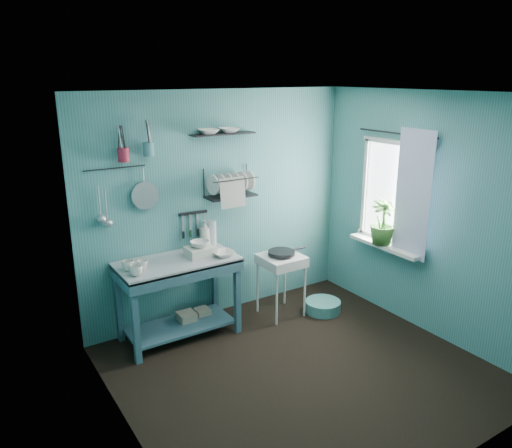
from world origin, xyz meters
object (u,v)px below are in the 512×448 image
soap_bottle (205,234)px  potted_plant (383,222)px  colander (145,195)px  mug_mid (143,265)px  mug_right (128,266)px  mug_left (136,271)px  hotplate_stand (281,285)px  work_counter (179,299)px  frying_pan (281,252)px  floor_basin (323,306)px  utensil_cup_magenta (123,155)px  dish_rack (231,182)px  storage_tin_large (187,322)px  utensil_cup_teal (148,149)px  water_bottle (212,233)px  wash_tub (200,252)px  storage_tin_small (203,317)px

soap_bottle → potted_plant: bearing=-27.7°
colander → mug_mid: bearing=-119.9°
mug_right → mug_left: bearing=-82.9°
hotplate_stand → mug_mid: bearing=176.2°
work_counter → frying_pan: size_ratio=4.01×
colander → floor_basin: bearing=-19.2°
work_counter → frying_pan: work_counter is taller
utensil_cup_magenta → colander: size_ratio=0.46×
dish_rack → potted_plant: dish_rack is taller
dish_rack → potted_plant: 1.73m
mug_right → mug_mid: bearing=-26.6°
potted_plant → storage_tin_large: (-2.05, 0.76, -0.97)m
utensil_cup_teal → potted_plant: (2.29, -0.94, -0.87)m
water_bottle → utensil_cup_teal: utensil_cup_teal is taller
frying_pan → colander: (-1.38, 0.41, 0.75)m
mug_mid → wash_tub: wash_tub is taller
hotplate_stand → utensil_cup_magenta: (-1.57, 0.38, 1.56)m
work_counter → water_bottle: 0.80m
dish_rack → mug_right: bearing=-162.2°
soap_bottle → hotplate_stand: soap_bottle is taller
colander → mug_right: bearing=-139.5°
mug_mid → utensil_cup_magenta: (-0.01, 0.29, 1.02)m
wash_tub → dish_rack: 0.82m
utensil_cup_magenta → floor_basin: (2.02, -0.60, -1.85)m
frying_pan → dish_rack: (-0.44, 0.33, 0.78)m
mug_left → utensil_cup_magenta: size_ratio=0.95×
mug_left → storage_tin_large: size_ratio=0.56×
potted_plant → floor_basin: size_ratio=1.24×
dish_rack → frying_pan: bearing=-27.4°
utensil_cup_magenta → dish_rack: bearing=-2.5°
frying_pan → dish_rack: 0.96m
mug_right → hotplate_stand: size_ratio=0.17×
soap_bottle → dish_rack: (0.32, -0.02, 0.53)m
potted_plant → mug_left: bearing=168.2°
mug_left → mug_right: bearing=97.1°
mug_mid → floor_basin: mug_mid is taller
work_counter → dish_rack: size_ratio=2.18×
soap_bottle → dish_rack: size_ratio=0.54×
hotplate_stand → colander: bearing=163.0°
hotplate_stand → potted_plant: size_ratio=1.41×
wash_tub → floor_basin: bearing=-14.4°
colander → storage_tin_large: 1.43m
frying_pan → colander: bearing=163.3°
wash_tub → colander: 0.79m
dish_rack → hotplate_stand: bearing=-27.4°
storage_tin_small → floor_basin: 1.40m
water_bottle → frying_pan: bearing=-29.6°
utensil_cup_teal → mug_left: bearing=-131.0°
mug_right → colander: bearing=40.5°
utensil_cup_teal → storage_tin_large: size_ratio=0.59×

